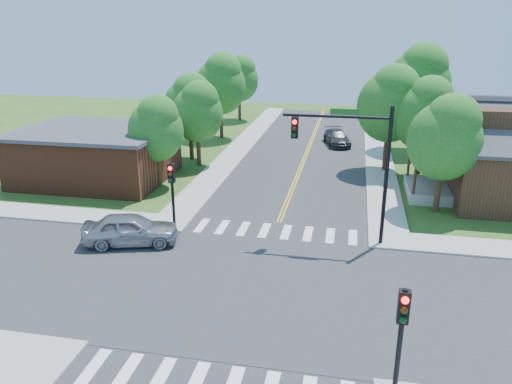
% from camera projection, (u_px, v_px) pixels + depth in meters
% --- Properties ---
extents(ground, '(100.00, 100.00, 0.00)m').
position_uv_depth(ground, '(253.00, 288.00, 21.65)').
color(ground, '#33541A').
rests_on(ground, ground).
extents(road_ns, '(10.00, 90.00, 0.04)m').
position_uv_depth(road_ns, '(253.00, 288.00, 21.64)').
color(road_ns, '#2D2D30').
rests_on(road_ns, ground).
extents(road_ew, '(90.00, 10.00, 0.04)m').
position_uv_depth(road_ew, '(253.00, 288.00, 21.64)').
color(road_ew, '#2D2D30').
rests_on(road_ew, ground).
extents(intersection_patch, '(10.20, 10.20, 0.06)m').
position_uv_depth(intersection_patch, '(253.00, 288.00, 21.65)').
color(intersection_patch, '#2D2D30').
rests_on(intersection_patch, ground).
extents(sidewalk_nw, '(40.00, 40.00, 0.14)m').
position_uv_depth(sidewalk_nw, '(96.00, 167.00, 39.18)').
color(sidewalk_nw, '#9E9B93').
rests_on(sidewalk_nw, ground).
extents(crosswalk_north, '(8.85, 2.00, 0.01)m').
position_uv_depth(crosswalk_north, '(275.00, 231.00, 27.38)').
color(crosswalk_north, white).
rests_on(crosswalk_north, ground).
extents(centerline, '(0.30, 90.00, 0.01)m').
position_uv_depth(centerline, '(253.00, 288.00, 21.63)').
color(centerline, gold).
rests_on(centerline, ground).
extents(signal_mast_ne, '(5.30, 0.42, 7.20)m').
position_uv_depth(signal_mast_ne, '(353.00, 153.00, 24.51)').
color(signal_mast_ne, black).
rests_on(signal_mast_ne, ground).
extents(signal_pole_se, '(0.34, 0.42, 3.80)m').
position_uv_depth(signal_pole_se, '(402.00, 324.00, 14.54)').
color(signal_pole_se, black).
rests_on(signal_pole_se, ground).
extents(signal_pole_nw, '(0.34, 0.42, 3.80)m').
position_uv_depth(signal_pole_nw, '(172.00, 183.00, 26.96)').
color(signal_pole_nw, black).
rests_on(signal_pole_nw, ground).
extents(building_nw, '(10.40, 8.40, 3.73)m').
position_uv_depth(building_nw, '(96.00, 154.00, 35.86)').
color(building_nw, brown).
rests_on(building_nw, ground).
extents(tree_e_a, '(4.24, 4.02, 7.20)m').
position_uv_depth(tree_e_a, '(446.00, 136.00, 28.66)').
color(tree_e_a, '#382314').
rests_on(tree_e_a, ground).
extents(tree_e_b, '(4.38, 4.16, 7.44)m').
position_uv_depth(tree_e_b, '(426.00, 112.00, 35.12)').
color(tree_e_b, '#382314').
rests_on(tree_e_b, ground).
extents(tree_e_c, '(5.48, 5.20, 9.31)m').
position_uv_depth(tree_e_c, '(419.00, 81.00, 42.29)').
color(tree_e_c, '#382314').
rests_on(tree_e_c, ground).
extents(tree_e_d, '(4.37, 4.15, 7.42)m').
position_uv_depth(tree_e_d, '(410.00, 84.00, 50.34)').
color(tree_e_d, '#382314').
rests_on(tree_e_d, ground).
extents(tree_w_a, '(3.77, 3.58, 6.41)m').
position_uv_depth(tree_w_a, '(156.00, 127.00, 33.48)').
color(tree_w_a, '#382314').
rests_on(tree_w_a, ground).
extents(tree_w_b, '(4.20, 3.99, 7.14)m').
position_uv_depth(tree_w_b, '(190.00, 103.00, 39.96)').
color(tree_w_b, '#382314').
rests_on(tree_w_b, ground).
extents(tree_w_c, '(4.82, 4.58, 8.20)m').
position_uv_depth(tree_w_c, '(221.00, 82.00, 47.19)').
color(tree_w_c, '#382314').
rests_on(tree_w_c, ground).
extents(tree_w_d, '(4.34, 4.13, 7.38)m').
position_uv_depth(tree_w_d, '(240.00, 77.00, 56.19)').
color(tree_w_d, '#382314').
rests_on(tree_w_d, ground).
extents(tree_house, '(4.77, 4.53, 8.11)m').
position_uv_depth(tree_house, '(391.00, 102.00, 36.49)').
color(tree_house, '#382314').
rests_on(tree_house, ground).
extents(tree_bldg, '(3.97, 3.77, 6.74)m').
position_uv_depth(tree_bldg, '(198.00, 110.00, 38.32)').
color(tree_bldg, '#382314').
rests_on(tree_bldg, ground).
extents(car_silver, '(4.44, 5.83, 1.65)m').
position_uv_depth(car_silver, '(130.00, 230.00, 25.61)').
color(car_silver, '#9D9EA4').
rests_on(car_silver, ground).
extents(car_dgrey, '(4.18, 5.57, 1.34)m').
position_uv_depth(car_dgrey, '(337.00, 138.00, 45.99)').
color(car_dgrey, '#2A2D2F').
rests_on(car_dgrey, ground).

